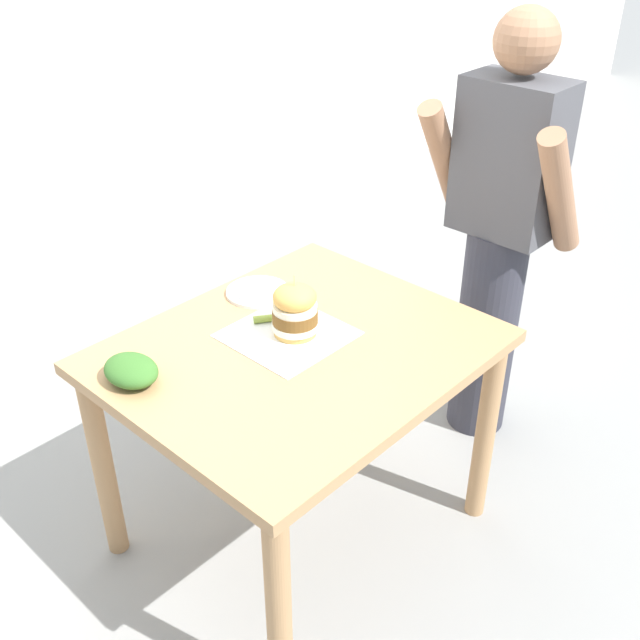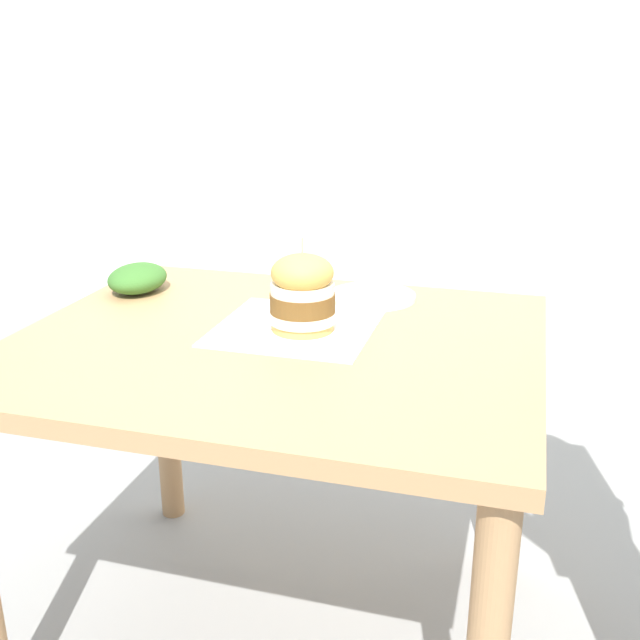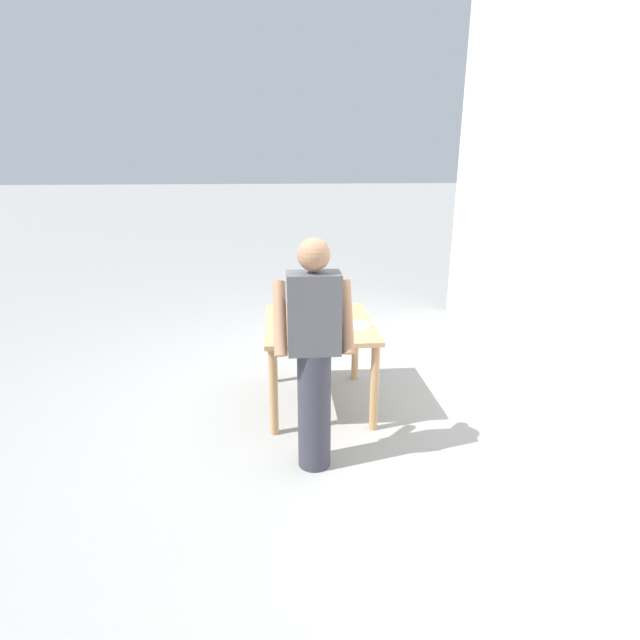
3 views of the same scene
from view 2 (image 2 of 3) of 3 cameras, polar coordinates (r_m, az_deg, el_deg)
name	(u,v)px [view 2 (image 2 of 3)]	position (r m, az deg, el deg)	size (l,w,h in m)	color
ground_plane	(282,633)	(2.05, -2.92, -22.75)	(80.00, 80.00, 0.00)	gray
patio_table	(277,389)	(1.67, -3.31, -5.29)	(0.95, 1.13, 0.80)	tan
serving_paper	(296,327)	(1.68, -1.86, -0.56)	(0.35, 0.35, 0.00)	white
sandwich	(303,293)	(1.63, -1.34, 2.10)	(0.15, 0.15, 0.21)	gold
pickle_spear	(312,308)	(1.76, -0.65, 0.90)	(0.02, 0.02, 0.09)	#8EA83D
side_plate_with_forks	(372,296)	(1.89, 3.98, 1.83)	(0.22, 0.22, 0.02)	white
side_salad	(138,278)	(1.99, -13.73, 3.11)	(0.18, 0.14, 0.07)	#386B28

